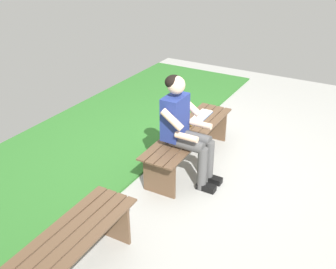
# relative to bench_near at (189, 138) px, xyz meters

# --- Properties ---
(ground_plane) EXTENTS (10.00, 7.00, 0.04)m
(ground_plane) POSITION_rel_bench_near_xyz_m (1.14, 1.00, -0.37)
(ground_plane) COLOR #9E9E99
(grass_strip) EXTENTS (9.00, 2.08, 0.03)m
(grass_strip) POSITION_rel_bench_near_xyz_m (1.14, -1.41, -0.33)
(grass_strip) COLOR #2D6B28
(grass_strip) RESTS_ON ground
(bench_near) EXTENTS (1.76, 0.47, 0.45)m
(bench_near) POSITION_rel_bench_near_xyz_m (0.00, 0.00, 0.00)
(bench_near) COLOR brown
(bench_near) RESTS_ON ground
(bench_far) EXTENTS (1.64, 0.47, 0.45)m
(bench_far) POSITION_rel_bench_near_xyz_m (2.28, -0.00, -0.00)
(bench_far) COLOR brown
(bench_far) RESTS_ON ground
(person_seated) EXTENTS (0.50, 0.69, 1.26)m
(person_seated) POSITION_rel_bench_near_xyz_m (0.34, 0.10, 0.35)
(person_seated) COLOR navy
(person_seated) RESTS_ON ground
(apple) EXTENTS (0.07, 0.07, 0.07)m
(apple) POSITION_rel_bench_near_xyz_m (-0.12, -0.05, 0.14)
(apple) COLOR gold
(apple) RESTS_ON bench_near
(book_open) EXTENTS (0.41, 0.17, 0.02)m
(book_open) POSITION_rel_bench_near_xyz_m (-0.44, -0.05, 0.12)
(book_open) COLOR white
(book_open) RESTS_ON bench_near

